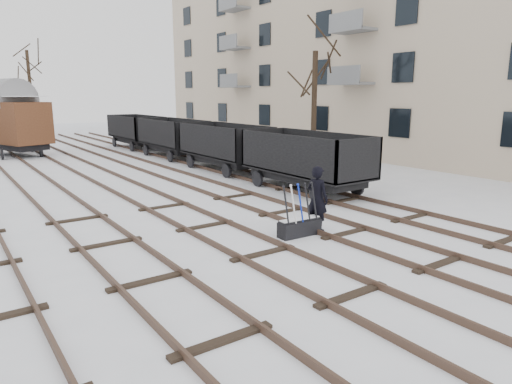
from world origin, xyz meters
TOP-DOWN VIEW (x-y plane):
  - ground at (0.00, 0.00)m, footprint 120.00×120.00m
  - tracks at (-0.00, 13.67)m, footprint 13.90×52.00m
  - apartment_block at (19.95, 14.00)m, footprint 10.12×45.00m
  - ground_frame at (1.78, 0.68)m, footprint 1.32×0.47m
  - worker at (2.53, 0.78)m, footprint 0.59×0.78m
  - freight_wagon_a at (6.00, 5.29)m, footprint 2.37×5.92m
  - freight_wagon_b at (6.00, 11.69)m, footprint 2.37×5.92m
  - freight_wagon_c at (6.00, 18.09)m, footprint 2.37×5.92m
  - freight_wagon_d at (6.00, 24.49)m, footprint 2.37×5.92m
  - box_van_wagon at (-2.03, 24.77)m, footprint 4.16×5.65m
  - tree_near at (11.32, 10.70)m, footprint 0.30×0.30m
  - tree_far_right at (1.45, 39.11)m, footprint 0.30×0.30m

SIDE VIEW (x-z plane):
  - ground at x=0.00m, z-range 0.00..0.00m
  - tracks at x=0.00m, z-range -0.01..0.16m
  - ground_frame at x=1.78m, z-range -0.46..1.03m
  - freight_wagon_a at x=6.00m, z-range -0.28..2.13m
  - freight_wagon_b at x=6.00m, z-range -0.28..2.13m
  - freight_wagon_c at x=6.00m, z-range -0.28..2.13m
  - freight_wagon_d at x=6.00m, z-range -0.28..2.13m
  - worker at x=2.53m, z-range 0.00..1.94m
  - box_van_wagon at x=-2.03m, z-range 0.32..4.18m
  - tree_near at x=11.32m, z-range 0.00..6.32m
  - tree_far_right at x=1.45m, z-range 0.00..7.98m
  - apartment_block at x=19.95m, z-range 0.00..16.10m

